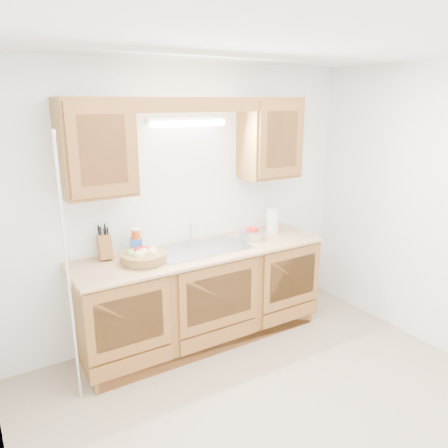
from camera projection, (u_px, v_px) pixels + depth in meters
room at (290, 250)px, 2.81m from camera, size 3.52×3.50×2.50m
base_cabinets at (202, 296)px, 4.01m from camera, size 2.20×0.60×0.86m
countertop at (202, 251)px, 3.88m from camera, size 2.30×0.63×0.04m
upper_cabinet_left at (96, 148)px, 3.33m from camera, size 0.55×0.33×0.75m
upper_cabinet_right at (270, 138)px, 4.16m from camera, size 0.55×0.33×0.75m
valance at (200, 105)px, 3.54m from camera, size 2.20×0.05×0.12m
fluorescent_fixture at (188, 122)px, 3.76m from camera, size 0.76×0.08×0.08m
sink at (201, 256)px, 3.91m from camera, size 0.84×0.46×0.36m
wire_shelf_pole at (68, 275)px, 3.04m from camera, size 0.03×0.03×2.00m
outlet_plate at (268, 202)px, 4.53m from camera, size 0.08×0.01×0.12m
fruit_basket at (144, 256)px, 3.56m from camera, size 0.37×0.37×0.12m
knife_block at (105, 246)px, 3.62m from camera, size 0.12×0.18×0.30m
orange_canister at (136, 241)px, 3.72m from camera, size 0.10×0.10×0.23m
soap_bottle at (136, 242)px, 3.73m from camera, size 0.12×0.12×0.21m
sponge at (134, 251)px, 3.81m from camera, size 0.15×0.12×0.03m
paper_towel at (272, 221)px, 4.32m from camera, size 0.14×0.14×0.29m
apple_bowl at (252, 234)px, 4.14m from camera, size 0.24×0.24×0.12m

